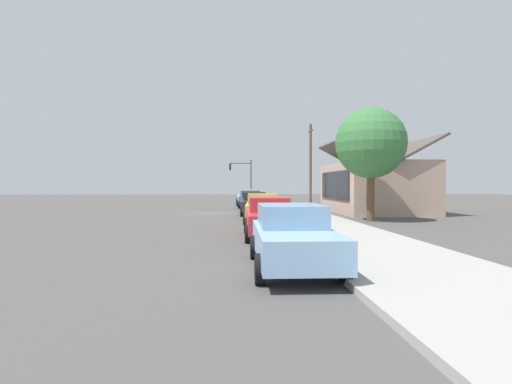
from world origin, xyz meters
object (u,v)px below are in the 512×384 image
Objects in this scene: car_navy at (251,200)px; car_seafoam at (246,198)px; car_silver at (246,196)px; traffic_light_main at (243,174)px; fire_hydrant_red at (296,219)px; car_charcoal at (254,203)px; utility_pole_wooden at (310,164)px; car_cherry at (269,217)px; shade_tree at (371,144)px; car_mustard at (263,208)px; car_skyblue at (292,236)px.

car_seafoam is at bearing 178.28° from car_navy.
car_silver is at bearing 176.87° from car_navy.
traffic_light_main reaches higher than fire_hydrant_red.
traffic_light_main is at bearing -177.61° from car_charcoal.
car_seafoam is 8.02m from utility_pole_wooden.
shade_tree is at bearing 137.31° from car_cherry.
fire_hydrant_red is at bearing -50.98° from shade_tree.
car_mustard is 0.97× the size of car_skyblue.
car_silver is at bearing -177.22° from fire_hydrant_red.
car_mustard is at bearing 3.35° from car_charcoal.
car_charcoal is at bearing -179.39° from car_skyblue.
fire_hydrant_red is (28.54, 1.38, -0.32)m from car_silver.
car_skyblue is at bearing -3.19° from car_navy.
car_silver is 13.10m from utility_pole_wooden.
car_mustard is 12.59m from car_skyblue.
fire_hydrant_red is at bearing 151.90° from car_cherry.
car_charcoal is (12.41, 0.10, 0.00)m from car_seafoam.
traffic_light_main reaches higher than car_seafoam.
car_mustard reaches higher than fire_hydrant_red.
car_cherry is (31.28, -0.15, 0.00)m from car_silver.
traffic_light_main is (-16.27, -0.24, 2.68)m from car_navy.
car_mustard is at bearing -2.41° from car_navy.
car_charcoal is at bearing -171.26° from fire_hydrant_red.
traffic_light_main is 0.69× the size of utility_pole_wooden.
car_navy is 24.47m from car_skyblue.
car_skyblue is 0.74× the size of shade_tree.
traffic_light_main is at bearing -159.15° from utility_pole_wooden.
car_silver is 4.28m from traffic_light_main.
car_silver is 0.94× the size of car_skyblue.
fire_hydrant_red is at bearing -13.24° from utility_pole_wooden.
car_mustard is at bearing 0.40° from car_seafoam.
shade_tree is 1.26× the size of traffic_light_main.
car_mustard is (11.88, 0.12, 0.00)m from car_navy.
car_silver is 0.96× the size of car_charcoal.
car_mustard is at bearing -87.15° from shade_tree.
car_silver is 6.67m from car_seafoam.
car_charcoal is at bearing -3.27° from car_navy.
car_charcoal is at bearing 0.53° from traffic_light_main.
car_cherry is at bearing -0.34° from car_seafoam.
car_mustard is 0.91× the size of traffic_light_main.
car_navy is at bearing 0.84° from traffic_light_main.
car_seafoam is 0.94× the size of car_mustard.
shade_tree reaches higher than traffic_light_main.
car_cherry is 0.75× the size of shade_tree.
car_mustard is (5.75, 0.15, 0.00)m from car_charcoal.
car_silver is 37.41m from car_skyblue.
car_seafoam is 6.28m from car_navy.
car_cherry is (12.20, -0.08, 0.00)m from car_charcoal.
traffic_light_main is (-27.84, -6.63, -0.99)m from shade_tree.
car_cherry is at bearing 0.20° from traffic_light_main.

